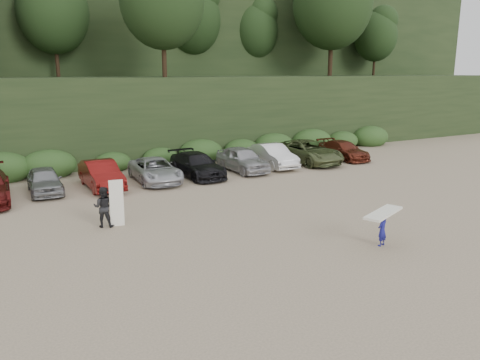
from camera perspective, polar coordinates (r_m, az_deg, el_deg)
ground at (r=19.70m, az=0.41°, el=-5.89°), size 120.00×120.00×0.00m
hillside_backdrop at (r=53.18m, az=-19.86°, el=17.55°), size 90.00×41.50×28.00m
parked_cars at (r=28.00m, az=-12.17°, el=1.16°), size 33.99×6.54×1.63m
child_surfer at (r=18.30m, az=17.00°, el=-5.00°), size 2.29×1.42×1.33m
adult_surfer at (r=20.43m, az=-16.17°, el=-3.13°), size 1.32×0.97×2.05m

